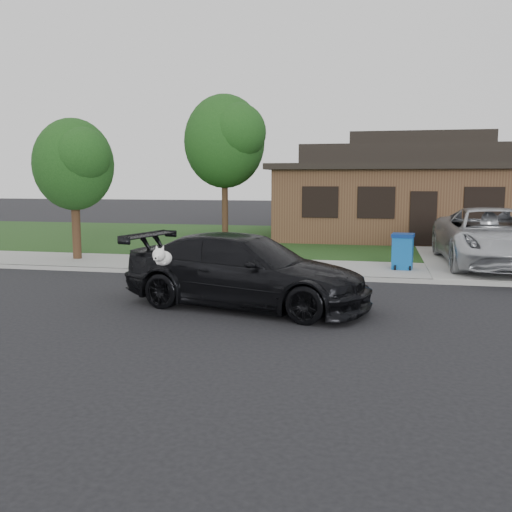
# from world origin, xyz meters

# --- Properties ---
(ground) EXTENTS (120.00, 120.00, 0.00)m
(ground) POSITION_xyz_m (0.00, 0.00, 0.00)
(ground) COLOR black
(ground) RESTS_ON ground
(sidewalk) EXTENTS (60.00, 3.00, 0.12)m
(sidewalk) POSITION_xyz_m (0.00, 5.00, 0.06)
(sidewalk) COLOR gray
(sidewalk) RESTS_ON ground
(curb) EXTENTS (60.00, 0.12, 0.12)m
(curb) POSITION_xyz_m (0.00, 3.50, 0.06)
(curb) COLOR gray
(curb) RESTS_ON ground
(lawn) EXTENTS (60.00, 13.00, 0.13)m
(lawn) POSITION_xyz_m (0.00, 13.00, 0.07)
(lawn) COLOR #193814
(lawn) RESTS_ON ground
(driveway) EXTENTS (4.50, 13.00, 0.14)m
(driveway) POSITION_xyz_m (6.00, 10.00, 0.07)
(driveway) COLOR gray
(driveway) RESTS_ON ground
(sedan) EXTENTS (5.76, 3.34, 1.57)m
(sedan) POSITION_xyz_m (-0.49, -0.15, 0.79)
(sedan) COLOR black
(sedan) RESTS_ON ground
(minivan) EXTENTS (3.05, 6.33, 1.74)m
(minivan) POSITION_xyz_m (5.69, 6.31, 1.01)
(minivan) COLOR #B5B7BC
(minivan) RESTS_ON driveway
(recycling_bin) EXTENTS (0.70, 0.71, 1.04)m
(recycling_bin) POSITION_xyz_m (3.01, 5.16, 0.65)
(recycling_bin) COLOR #0D4F99
(recycling_bin) RESTS_ON sidewalk
(house) EXTENTS (12.60, 8.60, 4.65)m
(house) POSITION_xyz_m (4.00, 15.00, 2.13)
(house) COLOR #422B1C
(house) RESTS_ON ground
(tree_0) EXTENTS (3.78, 3.60, 6.34)m
(tree_0) POSITION_xyz_m (-4.34, 12.88, 4.48)
(tree_0) COLOR #332114
(tree_0) RESTS_ON ground
(tree_2) EXTENTS (2.73, 2.60, 4.59)m
(tree_2) POSITION_xyz_m (-7.38, 5.11, 3.27)
(tree_2) COLOR #332114
(tree_2) RESTS_ON ground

